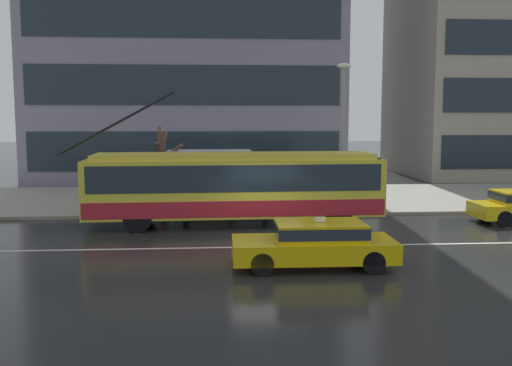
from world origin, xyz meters
name	(u,v)px	position (x,y,z in m)	size (l,w,h in m)	color
ground_plane	(268,239)	(0.00, 0.00, 0.00)	(160.00, 160.00, 0.00)	#242626
sidewalk_slab	(250,199)	(0.00, 9.32, 0.07)	(80.00, 10.00, 0.14)	gray
lane_centre_line	(271,247)	(0.00, -1.20, 0.00)	(72.00, 0.14, 0.01)	silver
trolleybus	(235,185)	(-1.02, 2.72, 1.53)	(12.18, 2.87, 5.10)	gold
taxi_oncoming_near	(316,242)	(0.98, -3.78, 0.70)	(4.49, 1.88, 1.39)	yellow
bus_shelter	(209,164)	(-2.01, 6.36, 2.05)	(3.66, 1.71, 2.55)	gray
pedestrian_at_shelter	(232,173)	(-1.03, 5.99, 1.68)	(1.00, 1.00, 1.95)	#1E2A4A
pedestrian_approaching_curb	(264,171)	(0.47, 6.80, 1.70)	(1.01, 1.01, 1.99)	black
pedestrian_walking_past	(186,190)	(-2.99, 4.75, 1.11)	(0.40, 0.40, 1.64)	#283051
street_lamp	(343,123)	(3.70, 5.17, 3.88)	(0.60, 0.32, 6.27)	gray
street_tree_bare	(163,164)	(-4.05, 6.12, 2.09)	(1.29, 2.02, 3.61)	brown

